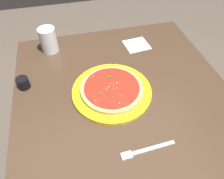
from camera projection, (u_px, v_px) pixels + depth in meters
name	position (u px, v px, depth m)	size (l,w,h in m)	color
ground_plane	(118.00, 166.00, 1.42)	(5.00, 5.00, 0.00)	brown
restaurant_table	(122.00, 111.00, 0.97)	(0.91, 0.87, 0.76)	black
serving_plate	(112.00, 92.00, 0.85)	(0.32, 0.32, 0.01)	yellow
pizza	(112.00, 89.00, 0.84)	(0.25, 0.25, 0.02)	#DBB26B
cup_tall_drink	(48.00, 40.00, 1.00)	(0.08, 0.08, 0.12)	silver
cup_small_sauce	(23.00, 83.00, 0.86)	(0.05, 0.05, 0.05)	black
napkin_folded_right	(137.00, 45.00, 1.07)	(0.11, 0.12, 0.00)	white
fork	(145.00, 150.00, 0.68)	(0.03, 0.19, 0.00)	silver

